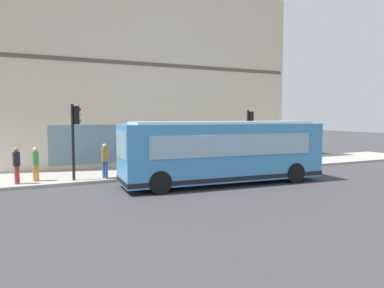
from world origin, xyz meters
TOP-DOWN VIEW (x-y plane):
  - ground at (0.00, 0.00)m, footprint 120.00×120.00m
  - sidewalk_curb at (4.91, 0.00)m, footprint 4.62×40.00m
  - building_corner at (12.12, 0.00)m, footprint 9.85×20.10m
  - city_bus_nearside at (-0.01, -0.55)m, footprint 3.14×10.17m
  - traffic_light_near_corner at (3.25, -4.32)m, footprint 0.32×0.49m
  - traffic_light_down_block at (3.27, 5.97)m, footprint 0.32×0.49m
  - fire_hydrant at (4.80, -3.60)m, footprint 0.35×0.35m
  - pedestrian_walking_along_curb at (3.24, 4.56)m, footprint 0.32×0.32m
  - pedestrian_near_hydrant at (3.35, 8.63)m, footprint 0.32×0.32m
  - pedestrian_near_building_entrance at (3.79, 7.80)m, footprint 0.32×0.32m

SIDE VIEW (x-z plane):
  - ground at x=0.00m, z-range 0.00..0.00m
  - sidewalk_curb at x=4.91m, z-range 0.00..0.15m
  - fire_hydrant at x=4.80m, z-range 0.14..0.88m
  - pedestrian_near_building_entrance at x=3.79m, z-range 0.27..1.93m
  - pedestrian_near_hydrant at x=3.35m, z-range 0.28..2.01m
  - pedestrian_walking_along_curb at x=3.24m, z-range 0.29..2.07m
  - city_bus_nearside at x=-0.01m, z-range 0.02..3.09m
  - traffic_light_near_corner at x=3.25m, z-range 0.85..4.42m
  - traffic_light_down_block at x=3.27m, z-range 0.89..4.66m
  - building_corner at x=12.12m, z-range -0.01..12.16m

